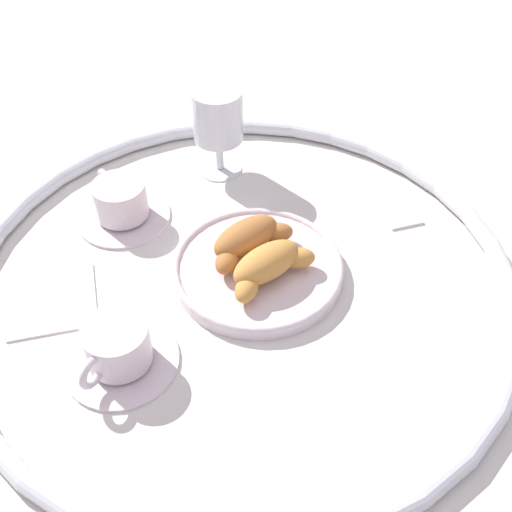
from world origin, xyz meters
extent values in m
plane|color=silver|center=(0.00, 0.00, 0.00)|extent=(2.20, 2.20, 0.00)
torus|color=silver|center=(0.00, 0.00, 0.01)|extent=(0.72, 0.72, 0.02)
cylinder|color=silver|center=(-0.03, 0.00, 0.01)|extent=(0.23, 0.23, 0.02)
torus|color=silver|center=(-0.03, 0.00, 0.02)|extent=(0.23, 0.23, 0.01)
ellipsoid|color=#AD6B33|center=(-0.03, -0.03, 0.04)|extent=(0.11, 0.06, 0.04)
ellipsoid|color=#AD6B33|center=(0.01, -0.01, 0.03)|extent=(0.05, 0.05, 0.03)
ellipsoid|color=#AD6B33|center=(-0.07, -0.02, 0.03)|extent=(0.05, 0.04, 0.03)
ellipsoid|color=#CC893D|center=(-0.03, 0.02, 0.04)|extent=(0.11, 0.06, 0.04)
ellipsoid|color=#CC893D|center=(0.01, 0.04, 0.03)|extent=(0.05, 0.05, 0.03)
ellipsoid|color=#CC893D|center=(-0.07, 0.03, 0.03)|extent=(0.05, 0.04, 0.03)
cylinder|color=silver|center=(0.18, 0.04, 0.00)|extent=(0.14, 0.14, 0.01)
cylinder|color=silver|center=(0.18, 0.04, 0.03)|extent=(0.08, 0.08, 0.05)
cylinder|color=brown|center=(0.18, 0.04, 0.06)|extent=(0.07, 0.07, 0.01)
torus|color=silver|center=(0.22, 0.06, 0.04)|extent=(0.04, 0.03, 0.04)
cylinder|color=silver|center=(0.08, -0.20, 0.00)|extent=(0.14, 0.14, 0.01)
cylinder|color=silver|center=(0.08, -0.20, 0.03)|extent=(0.08, 0.08, 0.05)
cylinder|color=brown|center=(0.08, -0.20, 0.06)|extent=(0.07, 0.07, 0.01)
torus|color=silver|center=(0.08, -0.24, 0.04)|extent=(0.01, 0.04, 0.04)
cylinder|color=white|center=(-0.10, -0.23, 0.00)|extent=(0.07, 0.07, 0.01)
cylinder|color=white|center=(-0.10, -0.23, 0.03)|extent=(0.01, 0.01, 0.05)
cylinder|color=white|center=(-0.10, -0.23, 0.10)|extent=(0.08, 0.08, 0.08)
cylinder|color=#E0CC4C|center=(-0.10, -0.23, 0.09)|extent=(0.07, 0.07, 0.06)
cube|color=white|center=(-0.27, 0.02, 0.00)|extent=(0.06, 0.05, 0.01)
cube|color=silver|center=(0.22, -0.09, 0.00)|extent=(0.14, 0.14, 0.01)
camera|label=1|loc=(0.28, 0.50, 0.61)|focal=44.50mm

